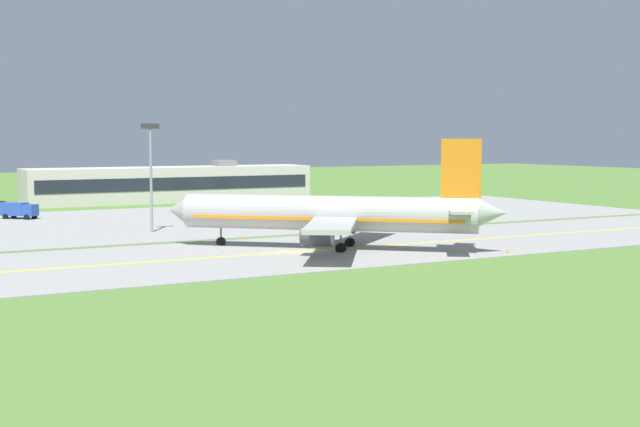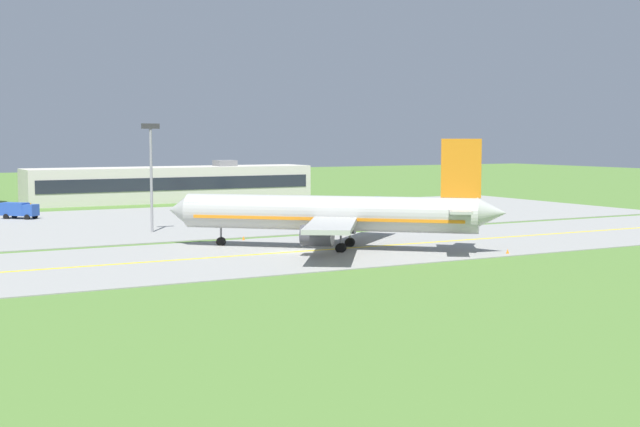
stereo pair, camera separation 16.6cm
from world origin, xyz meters
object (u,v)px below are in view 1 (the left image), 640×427
service_truck_baggage (387,203)px  service_truck_pushback (19,210)px  airplane_lead (333,214)px  apron_light_mast (151,164)px  service_truck_catering (404,211)px

service_truck_baggage → service_truck_pushback: (-58.11, 16.73, 0.00)m
airplane_lead → service_truck_baggage: airplane_lead is taller
service_truck_pushback → apron_light_mast: 32.48m
service_truck_baggage → service_truck_catering: service_truck_catering is taller
service_truck_catering → apron_light_mast: (-39.89, 1.43, 7.79)m
airplane_lead → service_truck_pushback: (-24.93, 56.23, -2.60)m
airplane_lead → apron_light_mast: apron_light_mast is taller
service_truck_baggage → airplane_lead: bearing=-130.0°
service_truck_catering → service_truck_pushback: (-52.16, 30.48, -0.00)m
service_truck_pushback → apron_light_mast: bearing=-67.1°
service_truck_catering → airplane_lead: bearing=-136.6°
service_truck_catering → service_truck_pushback: 60.41m
service_truck_baggage → service_truck_pushback: size_ratio=1.08×
airplane_lead → service_truck_catering: 37.56m
airplane_lead → apron_light_mast: size_ratio=2.20×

